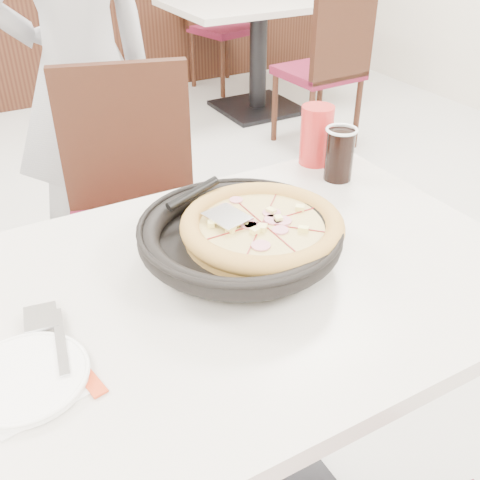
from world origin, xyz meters
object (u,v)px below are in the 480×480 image
red_cup (316,135)px  pizza (262,232)px  main_table (230,408)px  bg_chair_right_far (224,26)px  chair_far (137,230)px  side_plate (25,378)px  cola_glass (339,156)px  bg_chair_right_near (319,68)px  pizza_pan (240,243)px  diner_person (82,74)px  bg_table_right (258,57)px

red_cup → pizza: bearing=-138.4°
main_table → red_cup: 0.74m
bg_chair_right_far → chair_far: bearing=43.8°
side_plate → cola_glass: (0.86, 0.33, 0.06)m
main_table → pizza: bearing=18.0°
bg_chair_right_near → pizza_pan: bearing=-133.3°
pizza_pan → bg_chair_right_far: size_ratio=0.37×
chair_far → pizza: (0.05, -0.66, 0.34)m
pizza_pan → bg_chair_right_near: 2.46m
pizza_pan → side_plate: (-0.45, -0.13, -0.03)m
chair_far → diner_person: diner_person is taller
pizza → red_cup: 0.49m
red_cup → diner_person: diner_person is taller
diner_person → bg_table_right: size_ratio=1.39×
chair_far → bg_table_right: 2.51m
pizza_pan → bg_table_right: bearing=58.3°
pizza → cola_glass: (0.36, 0.22, 0.00)m
cola_glass → diner_person: bearing=112.1°
red_cup → bg_chair_right_far: bg_chair_right_far is taller
main_table → diner_person: diner_person is taller
chair_far → bg_chair_right_near: (1.59, 1.21, 0.00)m
chair_far → pizza: bearing=110.8°
pizza_pan → diner_person: 1.17m
main_table → bg_chair_right_far: (1.69, 3.21, 0.10)m
chair_far → pizza_pan: 0.73m
main_table → pizza: (0.09, 0.03, 0.44)m
bg_table_right → cola_glass: bearing=-116.5°
diner_person → chair_far: bearing=75.3°
red_cup → side_plate: bearing=-152.9°
red_cup → bg_chair_right_far: size_ratio=0.17×
pizza → bg_table_right: size_ratio=0.26×
main_table → pizza: size_ratio=3.83×
pizza → diner_person: diner_person is taller
main_table → bg_chair_right_near: 2.51m
bg_chair_right_near → bg_chair_right_far: (0.06, 1.31, 0.00)m
diner_person → bg_chair_right_far: 2.61m
cola_glass → bg_chair_right_far: size_ratio=0.14×
pizza → bg_table_right: 3.05m
side_plate → bg_chair_right_near: (2.03, 1.99, -0.28)m
cola_glass → chair_far: bearing=132.6°
side_plate → red_cup: red_cup is taller
bg_chair_right_far → bg_chair_right_near: bearing=74.3°
pizza_pan → cola_glass: cola_glass is taller
side_plate → red_cup: bearing=27.1°
main_table → pizza: pizza is taller
pizza_pan → diner_person: size_ratio=0.21×
side_plate → red_cup: 0.98m
pizza → bg_chair_right_near: size_ratio=0.33×
chair_far → pizza_pan: (0.01, -0.65, 0.32)m
cola_glass → side_plate: bearing=-158.8°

